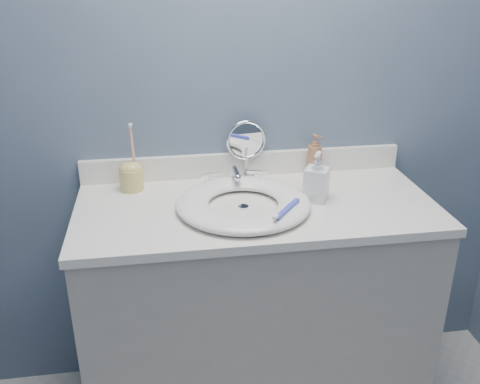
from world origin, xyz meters
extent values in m
cube|color=#4D5E74|center=(0.00, 1.25, 1.20)|extent=(2.20, 0.02, 2.40)
cube|color=#ACA69D|center=(0.00, 0.97, 0.42)|extent=(1.20, 0.55, 0.85)
cube|color=white|center=(0.00, 0.97, 0.86)|extent=(1.22, 0.57, 0.03)
cube|color=white|center=(0.00, 1.24, 0.93)|extent=(1.22, 0.02, 0.09)
cylinder|color=silver|center=(-0.05, 0.94, 0.88)|extent=(0.04, 0.04, 0.01)
cube|color=silver|center=(-0.05, 1.16, 0.89)|extent=(0.22, 0.05, 0.01)
cylinder|color=silver|center=(-0.05, 1.16, 0.92)|extent=(0.03, 0.03, 0.06)
cylinder|color=silver|center=(-0.05, 1.11, 0.94)|extent=(0.02, 0.09, 0.02)
sphere|color=silver|center=(-0.05, 1.06, 0.94)|extent=(0.03, 0.03, 0.03)
cylinder|color=silver|center=(-0.14, 1.16, 0.90)|extent=(0.02, 0.02, 0.03)
cube|color=silver|center=(-0.14, 1.16, 0.92)|extent=(0.08, 0.03, 0.01)
cylinder|color=silver|center=(0.04, 1.16, 0.90)|extent=(0.02, 0.02, 0.03)
cube|color=silver|center=(0.04, 1.16, 0.92)|extent=(0.08, 0.03, 0.01)
cylinder|color=silver|center=(0.00, 1.21, 0.89)|extent=(0.09, 0.09, 0.01)
cylinder|color=silver|center=(0.00, 1.21, 0.94)|extent=(0.01, 0.01, 0.11)
torus|color=silver|center=(0.00, 1.21, 1.03)|extent=(0.15, 0.02, 0.15)
cylinder|color=white|center=(0.00, 1.21, 1.03)|extent=(0.13, 0.02, 0.13)
imported|color=#9A6645|center=(0.27, 1.20, 0.96)|extent=(0.09, 0.09, 0.16)
imported|color=silver|center=(0.21, 0.98, 0.97)|extent=(0.11, 0.11, 0.17)
cylinder|color=#D5C56A|center=(-0.42, 1.16, 0.92)|extent=(0.09, 0.09, 0.08)
ellipsoid|color=#D5C56A|center=(-0.42, 1.16, 0.96)|extent=(0.09, 0.07, 0.05)
cylinder|color=#F7A98C|center=(-0.41, 1.16, 1.04)|extent=(0.02, 0.03, 0.16)
cube|color=white|center=(-0.41, 1.16, 1.12)|extent=(0.01, 0.02, 0.01)
cube|color=blue|center=(0.07, 0.83, 0.92)|extent=(0.11, 0.13, 0.01)
cube|color=white|center=(0.02, 0.76, 0.93)|extent=(0.02, 0.03, 0.01)
camera|label=1|loc=(-0.31, -0.64, 1.65)|focal=40.00mm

